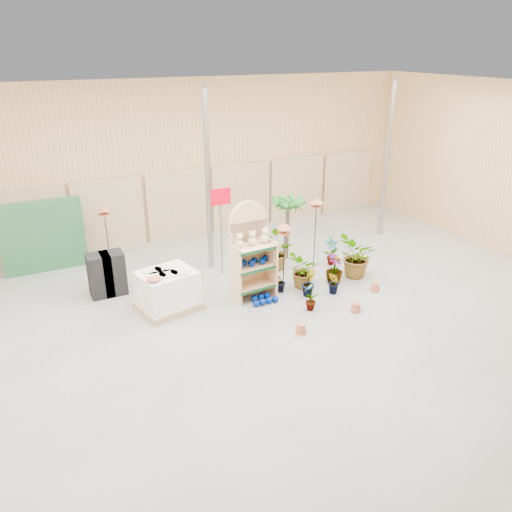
% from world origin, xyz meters
% --- Properties ---
extents(room, '(15.20, 12.10, 4.70)m').
position_xyz_m(room, '(0.00, 0.91, 2.21)').
color(room, slate).
rests_on(room, ground).
extents(display_shelf, '(0.96, 0.64, 2.22)m').
position_xyz_m(display_shelf, '(0.22, 1.63, 1.01)').
color(display_shelf, tan).
rests_on(display_shelf, ground).
extents(teddy_bears, '(0.82, 0.21, 0.34)m').
position_xyz_m(teddy_bears, '(0.25, 1.53, 1.40)').
color(teddy_bears, beige).
rests_on(teddy_bears, display_shelf).
extents(gazing_balls_shelf, '(0.82, 0.28, 0.15)m').
position_xyz_m(gazing_balls_shelf, '(0.22, 1.51, 0.87)').
color(gazing_balls_shelf, navy).
rests_on(gazing_balls_shelf, display_shelf).
extents(gazing_balls_floor, '(0.63, 0.39, 0.15)m').
position_xyz_m(gazing_balls_floor, '(0.32, 1.16, 0.07)').
color(gazing_balls_floor, navy).
rests_on(gazing_balls_floor, ground).
extents(pallet_stack, '(1.40, 1.24, 0.91)m').
position_xyz_m(pallet_stack, '(-1.66, 1.84, 0.44)').
color(pallet_stack, tan).
rests_on(pallet_stack, ground).
extents(charcoal_planters, '(0.80, 0.50, 1.00)m').
position_xyz_m(charcoal_planters, '(-2.68, 3.12, 0.50)').
color(charcoal_planters, black).
rests_on(charcoal_planters, ground).
extents(trellis_stock, '(2.00, 0.30, 1.80)m').
position_xyz_m(trellis_stock, '(-3.80, 5.20, 0.90)').
color(trellis_stock, '#225731').
rests_on(trellis_stock, ground).
extents(offer_sign, '(0.50, 0.08, 2.20)m').
position_xyz_m(offer_sign, '(0.10, 2.98, 1.57)').
color(offer_sign, gray).
rests_on(offer_sign, ground).
extents(bird_table_front, '(0.34, 0.34, 1.72)m').
position_xyz_m(bird_table_front, '(0.94, 1.37, 1.59)').
color(bird_table_front, black).
rests_on(bird_table_front, ground).
extents(bird_table_right, '(0.34, 0.34, 1.87)m').
position_xyz_m(bird_table_right, '(2.34, 2.27, 1.73)').
color(bird_table_right, black).
rests_on(bird_table_right, ground).
extents(bird_table_back, '(0.34, 0.34, 1.70)m').
position_xyz_m(bird_table_back, '(-2.35, 4.52, 1.58)').
color(bird_table_back, black).
rests_on(bird_table_back, ground).
extents(palm, '(0.70, 0.70, 1.79)m').
position_xyz_m(palm, '(2.03, 3.12, 1.53)').
color(palm, brown).
rests_on(palm, ground).
extents(potted_plant_0, '(0.46, 0.43, 0.72)m').
position_xyz_m(potted_plant_0, '(1.08, 0.42, 0.36)').
color(potted_plant_0, '#20641D').
rests_on(potted_plant_0, ground).
extents(potted_plant_1, '(0.46, 0.46, 0.65)m').
position_xyz_m(potted_plant_1, '(1.40, 1.02, 0.32)').
color(potted_plant_1, '#20641D').
rests_on(potted_plant_1, ground).
extents(potted_plant_2, '(1.01, 1.02, 0.86)m').
position_xyz_m(potted_plant_2, '(1.49, 1.40, 0.43)').
color(potted_plant_2, '#20641D').
rests_on(potted_plant_2, ground).
extents(potted_plant_3, '(0.57, 0.57, 0.73)m').
position_xyz_m(potted_plant_3, '(2.29, 1.29, 0.37)').
color(potted_plant_3, '#20641D').
rests_on(potted_plant_3, ground).
extents(potted_plant_4, '(0.42, 0.30, 0.75)m').
position_xyz_m(potted_plant_4, '(2.84, 2.24, 0.37)').
color(potted_plant_4, '#20641D').
rests_on(potted_plant_4, ground).
extents(potted_plant_5, '(0.34, 0.31, 0.52)m').
position_xyz_m(potted_plant_5, '(0.89, 1.46, 0.26)').
color(potted_plant_5, '#20641D').
rests_on(potted_plant_5, ground).
extents(potted_plant_6, '(0.90, 0.99, 0.94)m').
position_xyz_m(potted_plant_6, '(1.40, 2.67, 0.47)').
color(potted_plant_6, '#20641D').
rests_on(potted_plant_6, ground).
extents(potted_plant_9, '(0.32, 0.36, 0.55)m').
position_xyz_m(potted_plant_9, '(1.95, 0.81, 0.28)').
color(potted_plant_9, '#20641D').
rests_on(potted_plant_9, ground).
extents(potted_plant_10, '(1.28, 1.27, 1.07)m').
position_xyz_m(potted_plant_10, '(2.94, 1.31, 0.54)').
color(potted_plant_10, '#20641D').
rests_on(potted_plant_10, ground).
extents(potted_plant_11, '(0.47, 0.47, 0.59)m').
position_xyz_m(potted_plant_11, '(1.10, 2.89, 0.29)').
color(potted_plant_11, '#20641D').
rests_on(potted_plant_11, ground).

